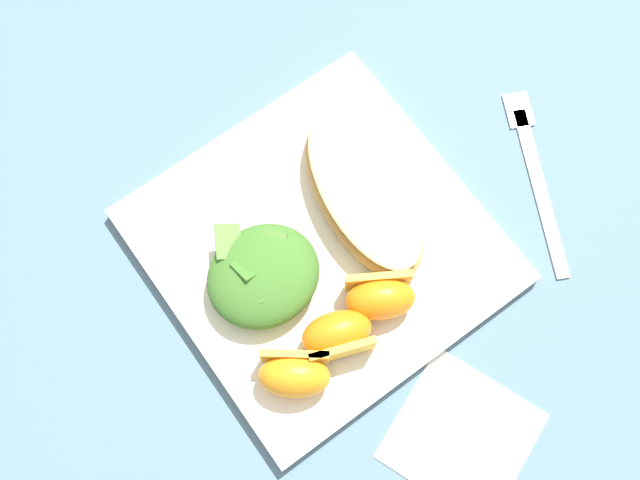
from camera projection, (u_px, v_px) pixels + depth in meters
The scene contains 9 objects.
ground at pixel (320, 248), 0.70m from camera, with size 3.00×3.00×0.00m, color slate.
white_plate at pixel (320, 246), 0.69m from camera, with size 0.28×0.28×0.02m, color white.
cheesy_pizza_bread at pixel (364, 193), 0.68m from camera, with size 0.11×0.18×0.04m.
green_salad_pile at pixel (260, 271), 0.66m from camera, with size 0.10×0.10×0.04m.
orange_wedge_front at pixel (294, 374), 0.63m from camera, with size 0.07×0.07×0.04m.
orange_wedge_middle at pixel (337, 335), 0.64m from camera, with size 0.07×0.06×0.04m.
orange_wedge_rear at pixel (380, 297), 0.65m from camera, with size 0.07×0.06×0.04m.
paper_napkin at pixel (462, 436), 0.65m from camera, with size 0.11×0.11×0.00m, color white.
metal_fork at pixel (534, 166), 0.72m from camera, with size 0.10×0.18×0.01m.
Camera 1 is at (-0.12, -0.16, 0.67)m, focal length 43.15 mm.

